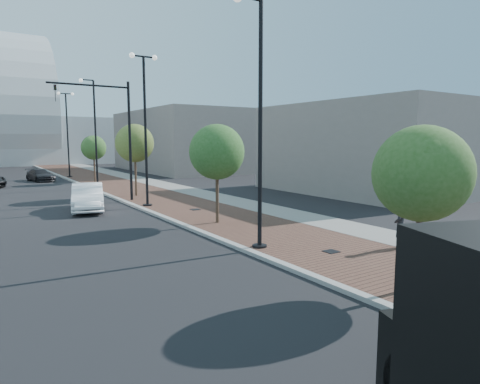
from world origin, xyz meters
TOP-DOWN VIEW (x-y plane):
  - sidewalk at (3.50, 40.00)m, footprint 7.00×140.00m
  - concrete_strip at (6.20, 40.00)m, footprint 2.40×140.00m
  - curb at (0.00, 40.00)m, footprint 0.30×140.00m
  - white_sedan at (-2.77, 22.87)m, footprint 2.75×5.14m
  - dark_car_far at (-2.63, 43.83)m, footprint 2.61×4.53m
  - pedestrian at (4.97, 6.98)m, footprint 0.84×0.69m
  - streetlight_1 at (0.49, 10.00)m, footprint 1.44×0.56m
  - streetlight_2 at (0.60, 22.00)m, footprint 1.72×0.56m
  - streetlight_3 at (0.49, 34.00)m, footprint 1.44×0.56m
  - streetlight_4 at (0.60, 46.00)m, footprint 1.72×0.56m
  - traffic_mast at (-0.30, 25.00)m, footprint 5.09×0.20m
  - tree_0 at (1.65, 4.02)m, footprint 2.60×2.58m
  - tree_1 at (1.65, 15.02)m, footprint 2.70×2.70m
  - tree_2 at (1.65, 27.02)m, footprint 2.77×2.77m
  - tree_3 at (1.65, 39.02)m, footprint 2.40×2.35m
  - convention_center at (-2.00, 85.00)m, footprint 50.00×30.00m
  - commercial_block_ne at (16.00, 50.00)m, footprint 12.00×22.00m
  - commercial_block_e at (18.00, 20.00)m, footprint 10.00×16.00m
  - utility_cover_1 at (2.40, 8.00)m, footprint 0.50×0.50m
  - utility_cover_2 at (2.40, 19.00)m, footprint 0.50×0.50m

SIDE VIEW (x-z plane):
  - sidewalk at x=3.50m, z-range 0.00..0.12m
  - concrete_strip at x=6.20m, z-range 0.00..0.13m
  - curb at x=0.00m, z-range 0.00..0.14m
  - utility_cover_1 at x=2.40m, z-range 0.12..0.14m
  - utility_cover_2 at x=2.40m, z-range 0.12..0.14m
  - dark_car_far at x=-2.63m, z-range 0.00..1.23m
  - white_sedan at x=-2.77m, z-range 0.00..1.61m
  - pedestrian at x=4.97m, z-range 0.00..1.96m
  - tree_0 at x=1.65m, z-range 0.99..5.59m
  - tree_3 at x=1.65m, z-range 1.12..5.73m
  - commercial_block_e at x=18.00m, z-range 0.00..7.00m
  - tree_1 at x=1.65m, z-range 1.12..6.07m
  - tree_2 at x=1.65m, z-range 1.27..6.59m
  - commercial_block_ne at x=16.00m, z-range 0.00..8.00m
  - streetlight_1 at x=0.49m, z-range -0.26..8.95m
  - streetlight_3 at x=0.49m, z-range -0.26..8.95m
  - streetlight_2 at x=0.60m, z-range 0.18..9.46m
  - streetlight_4 at x=0.60m, z-range 0.18..9.46m
  - traffic_mast at x=-0.30m, z-range 0.98..8.98m
  - convention_center at x=-2.00m, z-range -19.00..31.00m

